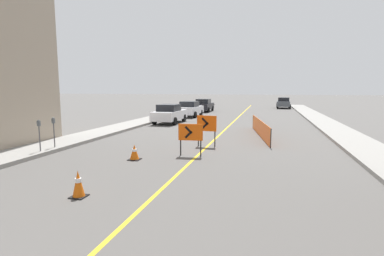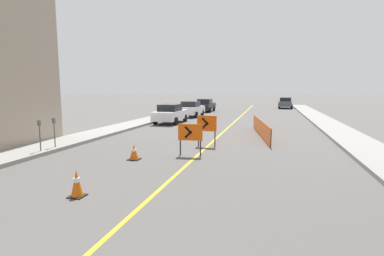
{
  "view_description": "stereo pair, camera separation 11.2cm",
  "coord_description": "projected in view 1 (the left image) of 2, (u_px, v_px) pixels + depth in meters",
  "views": [
    {
      "loc": [
        2.92,
        7.73,
        2.9
      ],
      "look_at": [
        -0.62,
        21.59,
        1.0
      ],
      "focal_mm": 28.0,
      "sensor_mm": 36.0,
      "label": 1
    },
    {
      "loc": [
        3.03,
        7.76,
        2.9
      ],
      "look_at": [
        -0.62,
        21.59,
        1.0
      ],
      "focal_mm": 28.0,
      "sensor_mm": 36.0,
      "label": 2
    }
  ],
  "objects": [
    {
      "name": "arrow_barricade_secondary",
      "position": [
        207.0,
        125.0,
        14.94
      ],
      "size": [
        1.0,
        0.13,
        1.55
      ],
      "rotation": [
        0.0,
        0.0,
        -0.07
      ],
      "color": "#EF560C",
      "rests_on": "ground_plane"
    },
    {
      "name": "parked_car_opposite_side",
      "position": [
        284.0,
        103.0,
        43.69
      ],
      "size": [
        2.03,
        4.39,
        1.59
      ],
      "rotation": [
        0.0,
        0.0,
        -0.05
      ],
      "color": "#474C51",
      "rests_on": "ground_plane"
    },
    {
      "name": "parked_car_curb_mid",
      "position": [
        190.0,
        109.0,
        30.76
      ],
      "size": [
        2.0,
        4.38,
        1.59
      ],
      "rotation": [
        0.0,
        0.0,
        -0.05
      ],
      "color": "silver",
      "rests_on": "ground_plane"
    },
    {
      "name": "parked_car_curb_far",
      "position": [
        204.0,
        105.0,
        37.38
      ],
      "size": [
        1.94,
        4.32,
        1.59
      ],
      "rotation": [
        0.0,
        0.0,
        -0.01
      ],
      "color": "black",
      "rests_on": "ground_plane"
    },
    {
      "name": "safety_mesh_fence",
      "position": [
        260.0,
        128.0,
        18.26
      ],
      "size": [
        1.27,
        7.45,
        0.97
      ],
      "rotation": [
        0.0,
        0.0,
        1.73
      ],
      "color": "#EF560C",
      "rests_on": "ground_plane"
    },
    {
      "name": "traffic_cone_fourth",
      "position": [
        78.0,
        184.0,
        7.99
      ],
      "size": [
        0.4,
        0.4,
        0.73
      ],
      "color": "black",
      "rests_on": "ground_plane"
    },
    {
      "name": "lane_stripe",
      "position": [
        228.0,
        127.0,
        22.82
      ],
      "size": [
        0.12,
        60.7,
        0.01
      ],
      "color": "gold",
      "rests_on": "ground_plane"
    },
    {
      "name": "parking_meter_near_curb",
      "position": [
        54.0,
        126.0,
        13.87
      ],
      "size": [
        0.12,
        0.11,
        1.41
      ],
      "color": "#4C4C51",
      "rests_on": "sidewalk_left"
    },
    {
      "name": "parked_car_curb_near",
      "position": [
        170.0,
        114.0,
        25.0
      ],
      "size": [
        1.95,
        4.35,
        1.59
      ],
      "rotation": [
        0.0,
        0.0,
        -0.03
      ],
      "color": "silver",
      "rests_on": "ground_plane"
    },
    {
      "name": "arrow_barricade_primary",
      "position": [
        191.0,
        134.0,
        12.81
      ],
      "size": [
        1.06,
        0.16,
        1.39
      ],
      "rotation": [
        0.0,
        0.0,
        0.09
      ],
      "color": "#EF560C",
      "rests_on": "ground_plane"
    },
    {
      "name": "sidewalk_left",
      "position": [
        138.0,
        123.0,
        24.64
      ],
      "size": [
        2.18,
        60.7,
        0.17
      ],
      "color": "gray",
      "rests_on": "ground_plane"
    },
    {
      "name": "traffic_cone_fifth",
      "position": [
        134.0,
        152.0,
        12.2
      ],
      "size": [
        0.47,
        0.47,
        0.63
      ],
      "color": "black",
      "rests_on": "ground_plane"
    },
    {
      "name": "sidewalk_right",
      "position": [
        334.0,
        129.0,
        20.98
      ],
      "size": [
        2.18,
        60.7,
        0.17
      ],
      "color": "gray",
      "rests_on": "ground_plane"
    },
    {
      "name": "parking_meter_far_curb",
      "position": [
        39.0,
        129.0,
        12.99
      ],
      "size": [
        0.12,
        0.11,
        1.39
      ],
      "color": "#4C4C51",
      "rests_on": "sidewalk_left"
    }
  ]
}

